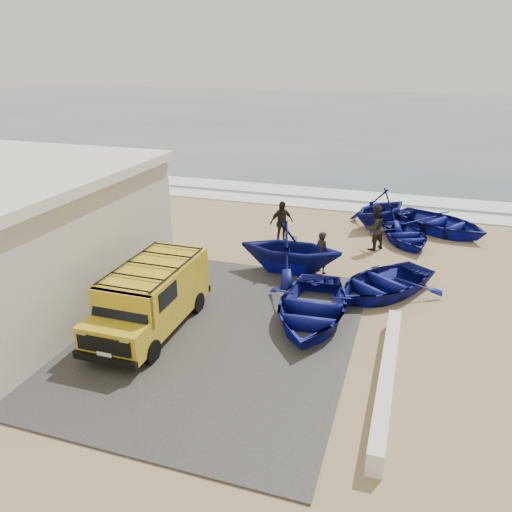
% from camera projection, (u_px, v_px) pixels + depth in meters
% --- Properties ---
extents(ground, '(160.00, 160.00, 0.00)m').
position_uv_depth(ground, '(236.00, 303.00, 16.27)').
color(ground, tan).
extents(slab, '(12.00, 10.00, 0.05)m').
position_uv_depth(slab, '(151.00, 322.00, 15.07)').
color(slab, '#413F3C').
rests_on(slab, ground).
extents(ocean, '(180.00, 88.00, 0.01)m').
position_uv_depth(ocean, '(383.00, 115.00, 65.59)').
color(ocean, '#385166').
rests_on(ocean, ground).
extents(surf_line, '(180.00, 1.60, 0.06)m').
position_uv_depth(surf_line, '(313.00, 204.00, 26.82)').
color(surf_line, white).
rests_on(surf_line, ground).
extents(surf_wash, '(180.00, 2.20, 0.04)m').
position_uv_depth(surf_wash, '(322.00, 193.00, 29.03)').
color(surf_wash, white).
rests_on(surf_wash, ground).
extents(parapet, '(0.35, 6.00, 0.55)m').
position_uv_depth(parapet, '(387.00, 377.00, 12.09)').
color(parapet, silver).
rests_on(parapet, ground).
extents(van, '(1.87, 4.60, 1.97)m').
position_uv_depth(van, '(151.00, 296.00, 14.38)').
color(van, gold).
rests_on(van, ground).
extents(boat_near_left, '(3.47, 4.63, 0.91)m').
position_uv_depth(boat_near_left, '(311.00, 307.00, 15.00)').
color(boat_near_left, navy).
rests_on(boat_near_left, ground).
extents(boat_near_right, '(4.77, 5.02, 0.85)m').
position_uv_depth(boat_near_right, '(382.00, 283.00, 16.70)').
color(boat_near_right, navy).
rests_on(boat_near_right, ground).
extents(boat_mid_left, '(3.84, 3.35, 1.97)m').
position_uv_depth(boat_mid_left, '(291.00, 248.00, 18.14)').
color(boat_mid_left, navy).
rests_on(boat_mid_left, ground).
extents(boat_mid_right, '(3.58, 4.09, 0.71)m').
position_uv_depth(boat_mid_right, '(405.00, 235.00, 21.25)').
color(boat_mid_right, navy).
rests_on(boat_mid_right, ground).
extents(boat_far_left, '(4.29, 4.44, 1.79)m').
position_uv_depth(boat_far_left, '(381.00, 208.00, 23.13)').
color(boat_far_left, navy).
rests_on(boat_far_left, ground).
extents(boat_far_right, '(5.41, 5.04, 0.91)m').
position_uv_depth(boat_far_right, '(440.00, 223.00, 22.51)').
color(boat_far_right, navy).
rests_on(boat_far_right, ground).
extents(fisherman_front, '(0.69, 0.65, 1.59)m').
position_uv_depth(fisherman_front, '(322.00, 252.00, 18.23)').
color(fisherman_front, black).
rests_on(fisherman_front, ground).
extents(fisherman_middle, '(1.13, 1.16, 1.89)m').
position_uv_depth(fisherman_middle, '(374.00, 228.00, 20.38)').
color(fisherman_middle, black).
rests_on(fisherman_middle, ground).
extents(fisherman_back, '(1.09, 1.08, 1.85)m').
position_uv_depth(fisherman_back, '(281.00, 222.00, 21.07)').
color(fisherman_back, black).
rests_on(fisherman_back, ground).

